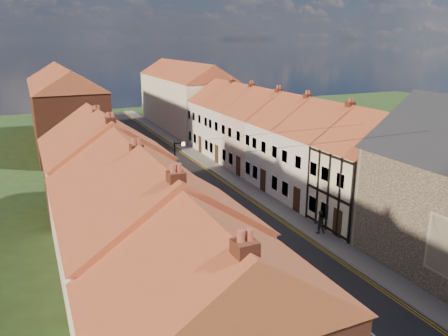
# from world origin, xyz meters

# --- Properties ---
(road) EXTENTS (7.00, 90.00, 0.02)m
(road) POSITION_xyz_m (0.00, 30.00, 0.01)
(road) COLOR black
(road) RESTS_ON ground
(pavement_left) EXTENTS (1.80, 90.00, 0.12)m
(pavement_left) POSITION_xyz_m (-4.40, 30.00, 0.06)
(pavement_left) COLOR gray
(pavement_left) RESTS_ON ground
(pavement_right) EXTENTS (1.80, 90.00, 0.12)m
(pavement_right) POSITION_xyz_m (4.40, 30.00, 0.06)
(pavement_right) COLOR gray
(pavement_right) RESTS_ON ground
(cottage_r_tudor) EXTENTS (8.30, 5.20, 9.00)m
(cottage_r_tudor) POSITION_xyz_m (9.27, 12.70, 4.47)
(cottage_r_tudor) COLOR white
(cottage_r_tudor) RESTS_ON ground
(cottage_r_white_near) EXTENTS (8.30, 6.00, 9.00)m
(cottage_r_white_near) POSITION_xyz_m (9.30, 18.10, 4.47)
(cottage_r_white_near) COLOR white
(cottage_r_white_near) RESTS_ON ground
(cottage_r_cream_mid) EXTENTS (8.30, 5.20, 9.00)m
(cottage_r_cream_mid) POSITION_xyz_m (9.30, 23.50, 4.48)
(cottage_r_cream_mid) COLOR white
(cottage_r_cream_mid) RESTS_ON ground
(cottage_r_pink) EXTENTS (8.30, 6.00, 9.00)m
(cottage_r_pink) POSITION_xyz_m (9.30, 28.90, 4.47)
(cottage_r_pink) COLOR #FFDEC9
(cottage_r_pink) RESTS_ON ground
(cottage_r_white_far) EXTENTS (8.30, 5.20, 9.00)m
(cottage_r_white_far) POSITION_xyz_m (9.30, 34.30, 4.48)
(cottage_r_white_far) COLOR white
(cottage_r_white_far) RESTS_ON ground
(cottage_r_cream_far) EXTENTS (8.30, 6.00, 9.00)m
(cottage_r_cream_far) POSITION_xyz_m (9.30, 39.70, 4.47)
(cottage_r_cream_far) COLOR white
(cottage_r_cream_far) RESTS_ON ground
(cottage_l_cream) EXTENTS (8.30, 6.30, 9.10)m
(cottage_l_cream) POSITION_xyz_m (-9.30, 5.55, 4.52)
(cottage_l_cream) COLOR white
(cottage_l_cream) RESTS_ON ground
(cottage_l_white) EXTENTS (8.30, 6.90, 8.80)m
(cottage_l_white) POSITION_xyz_m (-9.30, 11.95, 4.37)
(cottage_l_white) COLOR #FFDEC9
(cottage_l_white) RESTS_ON ground
(cottage_l_brick_mid) EXTENTS (8.30, 5.70, 9.10)m
(cottage_l_brick_mid) POSITION_xyz_m (-9.30, 18.05, 4.53)
(cottage_l_brick_mid) COLOR #FFDEC9
(cottage_l_brick_mid) RESTS_ON ground
(cottage_l_pink) EXTENTS (8.30, 6.30, 8.80)m
(cottage_l_pink) POSITION_xyz_m (-9.30, 23.85, 4.37)
(cottage_l_pink) COLOR maroon
(cottage_l_pink) RESTS_ON ground
(block_right_far) EXTENTS (8.30, 24.20, 10.50)m
(block_right_far) POSITION_xyz_m (9.30, 55.00, 5.29)
(block_right_far) COLOR white
(block_right_far) RESTS_ON ground
(block_left_far) EXTENTS (8.30, 24.20, 10.50)m
(block_left_far) POSITION_xyz_m (-9.30, 50.00, 5.29)
(block_left_far) COLOR maroon
(block_left_far) RESTS_ON ground
(lamppost) EXTENTS (0.88, 0.15, 6.00)m
(lamppost) POSITION_xyz_m (-3.81, 20.00, 3.54)
(lamppost) COLOR black
(lamppost) RESTS_ON pavement_left
(car_far) EXTENTS (3.29, 4.94, 1.33)m
(car_far) POSITION_xyz_m (-1.76, 46.03, 0.66)
(car_far) COLOR navy
(car_far) RESTS_ON ground
(car_distant) EXTENTS (2.36, 4.16, 1.09)m
(car_distant) POSITION_xyz_m (-3.20, 55.36, 0.55)
(car_distant) COLOR #A7A9AF
(car_distant) RESTS_ON ground
(pedestrian_left) EXTENTS (0.78, 0.64, 1.85)m
(pedestrian_left) POSITION_xyz_m (-4.42, 10.28, 1.04)
(pedestrian_left) COLOR black
(pedestrian_left) RESTS_ON pavement_left
(pedestrian_right) EXTENTS (0.99, 0.88, 1.72)m
(pedestrian_right) POSITION_xyz_m (4.47, 12.43, 0.98)
(pedestrian_right) COLOR black
(pedestrian_right) RESTS_ON pavement_right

